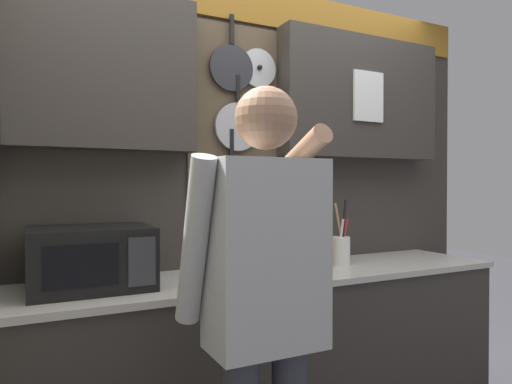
{
  "coord_description": "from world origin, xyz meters",
  "views": [
    {
      "loc": [
        -1.13,
        -2.0,
        1.38
      ],
      "look_at": [
        -0.04,
        0.18,
        1.34
      ],
      "focal_mm": 32.0,
      "sensor_mm": 36.0,
      "label": 1
    }
  ],
  "objects_px": {
    "microwave": "(91,258)",
    "utensil_crock": "(340,249)",
    "knife_block": "(309,247)",
    "person": "(264,293)"
  },
  "relations": [
    {
      "from": "knife_block",
      "to": "person",
      "type": "xyz_separation_m",
      "value": [
        -0.63,
        -0.69,
        -0.03
      ]
    },
    {
      "from": "knife_block",
      "to": "person",
      "type": "relative_size",
      "value": 0.17
    },
    {
      "from": "microwave",
      "to": "knife_block",
      "type": "relative_size",
      "value": 1.67
    },
    {
      "from": "knife_block",
      "to": "microwave",
      "type": "bearing_deg",
      "value": -179.96
    },
    {
      "from": "utensil_crock",
      "to": "person",
      "type": "distance_m",
      "value": 1.08
    },
    {
      "from": "knife_block",
      "to": "utensil_crock",
      "type": "distance_m",
      "value": 0.21
    },
    {
      "from": "microwave",
      "to": "utensil_crock",
      "type": "xyz_separation_m",
      "value": [
        1.3,
        0.0,
        -0.04
      ]
    },
    {
      "from": "person",
      "to": "microwave",
      "type": "bearing_deg",
      "value": 124.27
    },
    {
      "from": "knife_block",
      "to": "person",
      "type": "distance_m",
      "value": 0.93
    },
    {
      "from": "microwave",
      "to": "utensil_crock",
      "type": "relative_size",
      "value": 1.38
    }
  ]
}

